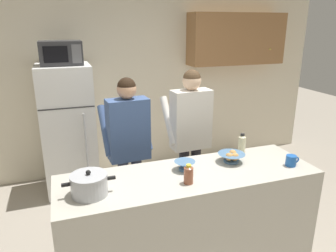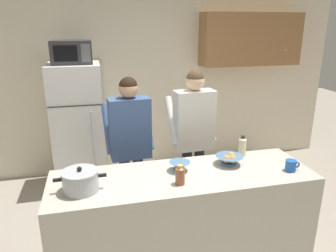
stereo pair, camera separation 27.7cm
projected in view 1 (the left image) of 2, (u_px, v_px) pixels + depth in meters
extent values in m
cube|color=beige|center=(128.00, 82.00, 4.59)|extent=(6.00, 0.12, 2.60)
cube|color=olive|center=(237.00, 39.00, 4.70)|extent=(1.47, 0.34, 0.74)
sphere|color=gold|center=(270.00, 49.00, 4.74)|extent=(0.03, 0.03, 0.03)
cube|color=#BCB7A8|center=(189.00, 221.00, 2.78)|extent=(2.18, 0.68, 0.92)
cube|color=white|center=(69.00, 130.00, 4.06)|extent=(0.64, 0.64, 1.64)
cube|color=#333333|center=(67.00, 108.00, 3.65)|extent=(0.63, 0.01, 0.01)
cylinder|color=#B2B2B7|center=(86.00, 143.00, 3.82)|extent=(0.02, 0.02, 0.74)
cube|color=#2D2D30|center=(61.00, 53.00, 3.74)|extent=(0.48, 0.36, 0.28)
cube|color=black|center=(56.00, 54.00, 3.56)|extent=(0.26, 0.01, 0.18)
cube|color=#59595B|center=(77.00, 54.00, 3.63)|extent=(0.11, 0.01, 0.21)
cylinder|color=#33384C|center=(137.00, 191.00, 3.42)|extent=(0.11, 0.11, 0.79)
cylinder|color=#33384C|center=(124.00, 194.00, 3.37)|extent=(0.11, 0.11, 0.79)
cube|color=#3F598C|center=(128.00, 129.00, 3.18)|extent=(0.42, 0.23, 0.62)
sphere|color=tan|center=(127.00, 89.00, 3.05)|extent=(0.19, 0.19, 0.19)
sphere|color=black|center=(127.00, 87.00, 3.04)|extent=(0.18, 0.18, 0.18)
cylinder|color=#3F598C|center=(144.00, 126.00, 3.36)|extent=(0.11, 0.37, 0.48)
cylinder|color=#3F598C|center=(105.00, 130.00, 3.21)|extent=(0.11, 0.37, 0.48)
cylinder|color=black|center=(195.00, 179.00, 3.66)|extent=(0.11, 0.11, 0.81)
cylinder|color=black|center=(184.00, 181.00, 3.60)|extent=(0.11, 0.11, 0.81)
cube|color=white|center=(191.00, 120.00, 3.41)|extent=(0.43, 0.22, 0.64)
sphere|color=beige|center=(192.00, 81.00, 3.28)|extent=(0.20, 0.20, 0.20)
sphere|color=#4C3823|center=(192.00, 78.00, 3.27)|extent=(0.19, 0.19, 0.19)
cylinder|color=white|center=(203.00, 116.00, 3.60)|extent=(0.10, 0.38, 0.49)
cylinder|color=white|center=(168.00, 120.00, 3.45)|extent=(0.10, 0.38, 0.49)
cylinder|color=#ADAFB5|center=(89.00, 186.00, 2.30)|extent=(0.26, 0.26, 0.14)
cylinder|color=#ADAFB5|center=(89.00, 176.00, 2.27)|extent=(0.27, 0.27, 0.02)
sphere|color=black|center=(88.00, 172.00, 2.26)|extent=(0.04, 0.04, 0.04)
cube|color=black|center=(66.00, 185.00, 2.24)|extent=(0.06, 0.02, 0.02)
cube|color=black|center=(111.00, 178.00, 2.34)|extent=(0.06, 0.02, 0.02)
cylinder|color=#1E59B2|center=(291.00, 161.00, 2.78)|extent=(0.09, 0.09, 0.10)
torus|color=#1E59B2|center=(296.00, 160.00, 2.80)|extent=(0.06, 0.01, 0.06)
cylinder|color=#4C7299|center=(231.00, 161.00, 2.87)|extent=(0.13, 0.13, 0.02)
cone|color=#4C7299|center=(231.00, 157.00, 2.85)|extent=(0.24, 0.24, 0.06)
sphere|color=tan|center=(229.00, 157.00, 2.82)|extent=(0.07, 0.07, 0.07)
sphere|color=tan|center=(233.00, 153.00, 2.89)|extent=(0.07, 0.07, 0.07)
sphere|color=tan|center=(235.00, 157.00, 2.81)|extent=(0.07, 0.07, 0.07)
cylinder|color=#4C7299|center=(185.00, 169.00, 2.71)|extent=(0.10, 0.10, 0.02)
cone|color=#4C7299|center=(185.00, 165.00, 2.69)|extent=(0.18, 0.18, 0.06)
cylinder|color=beige|center=(242.00, 145.00, 3.04)|extent=(0.07, 0.07, 0.16)
cone|color=beige|center=(242.00, 136.00, 3.01)|extent=(0.07, 0.07, 0.03)
cylinder|color=#262626|center=(243.00, 135.00, 3.01)|extent=(0.04, 0.04, 0.02)
cylinder|color=brown|center=(189.00, 176.00, 2.46)|extent=(0.07, 0.07, 0.13)
cone|color=brown|center=(189.00, 167.00, 2.44)|extent=(0.07, 0.07, 0.02)
cylinder|color=gold|center=(189.00, 166.00, 2.44)|extent=(0.04, 0.04, 0.02)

